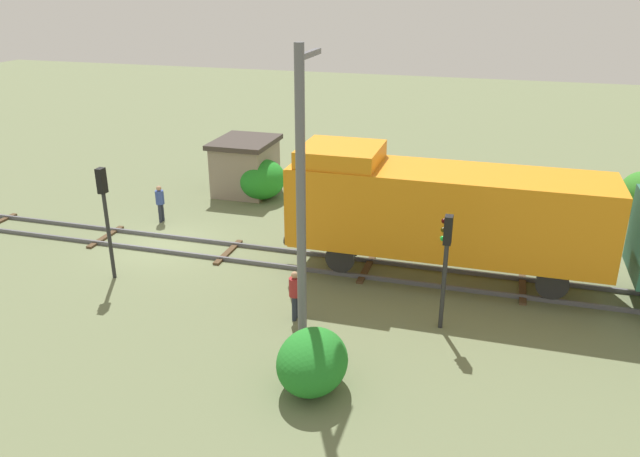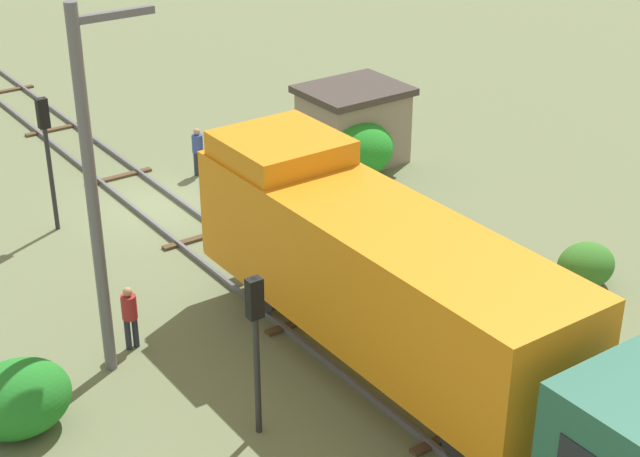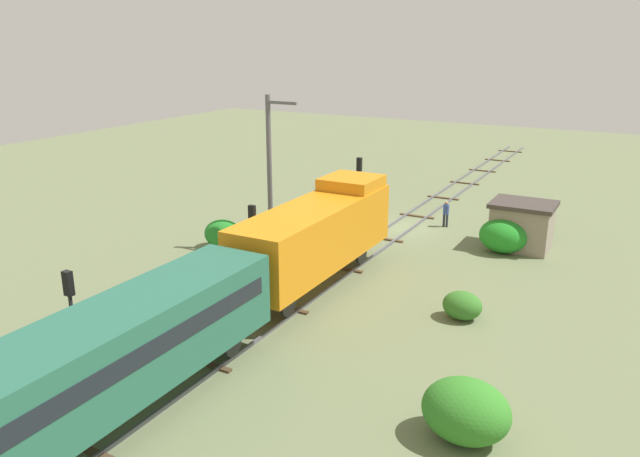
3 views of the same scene
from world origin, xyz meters
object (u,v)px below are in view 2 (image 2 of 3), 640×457
(traffic_signal_near, at_px, (46,140))
(worker_by_signal, at_px, (130,313))
(locomotive, at_px, (371,266))
(catenary_mast, at_px, (94,190))
(relay_hut, at_px, (353,124))
(worker_near_track, at_px, (198,148))
(traffic_signal_mid, at_px, (255,327))

(traffic_signal_near, distance_m, worker_by_signal, 7.71)
(locomotive, distance_m, catenary_mast, 6.36)
(locomotive, height_order, catenary_mast, catenary_mast)
(traffic_signal_near, relative_size, relay_hut, 1.20)
(worker_by_signal, bearing_deg, worker_near_track, -107.79)
(catenary_mast, bearing_deg, traffic_signal_mid, 110.78)
(traffic_signal_mid, xyz_separation_m, relay_hut, (-10.90, -11.13, -1.25))
(traffic_signal_mid, distance_m, relay_hut, 15.63)
(traffic_signal_mid, relative_size, catenary_mast, 0.43)
(traffic_signal_near, height_order, worker_by_signal, traffic_signal_near)
(traffic_signal_near, distance_m, catenary_mast, 8.27)
(worker_by_signal, height_order, catenary_mast, catenary_mast)
(locomotive, bearing_deg, traffic_signal_near, -74.38)
(locomotive, distance_m, worker_near_track, 12.99)
(relay_hut, bearing_deg, locomotive, 54.75)
(traffic_signal_near, bearing_deg, worker_near_track, -167.94)
(traffic_signal_mid, distance_m, worker_by_signal, 4.92)
(locomotive, relative_size, traffic_signal_near, 2.77)
(worker_by_signal, bearing_deg, locomotive, 155.75)
(traffic_signal_near, relative_size, traffic_signal_mid, 1.11)
(traffic_signal_near, bearing_deg, locomotive, 105.62)
(worker_by_signal, relative_size, catenary_mast, 0.19)
(locomotive, bearing_deg, catenary_mast, -35.71)
(traffic_signal_near, relative_size, catenary_mast, 0.48)
(locomotive, height_order, worker_near_track, locomotive)
(traffic_signal_near, bearing_deg, relay_hut, 175.53)
(relay_hut, bearing_deg, worker_near_track, -21.73)
(traffic_signal_mid, bearing_deg, locomotive, -171.41)
(catenary_mast, bearing_deg, worker_by_signal, -146.04)
(worker_by_signal, xyz_separation_m, catenary_mast, (0.74, 0.50, 3.63))
(locomotive, xyz_separation_m, relay_hut, (-7.50, -10.61, -1.38))
(worker_by_signal, height_order, relay_hut, relay_hut)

